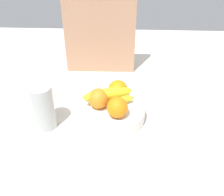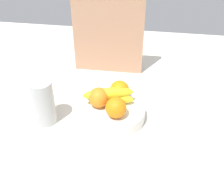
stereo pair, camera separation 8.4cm
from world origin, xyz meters
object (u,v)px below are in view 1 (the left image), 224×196
fruit_bowl (112,113)px  orange_front_right (118,90)px  banana_bunch (108,96)px  thermos_tumbler (43,107)px  orange_center (98,98)px  orange_front_left (117,107)px  cutting_board (100,31)px

fruit_bowl → orange_front_right: (1.83, 5.36, 5.70)cm
orange_front_right → banana_bunch: 4.50cm
orange_front_right → thermos_tumbler: size_ratio=0.43×
fruit_bowl → banana_bunch: size_ratio=1.28×
orange_front_right → orange_center: 8.12cm
orange_front_right → thermos_tumbler: bearing=-156.7°
fruit_bowl → thermos_tumbler: 23.06cm
orange_front_left → orange_front_right: bearing=90.1°
fruit_bowl → cutting_board: bearing=101.2°
orange_front_right → fruit_bowl: bearing=-108.9°
banana_bunch → thermos_tumbler: thermos_tumbler is taller
fruit_bowl → orange_front_left: 7.25cm
fruit_bowl → thermos_tumbler: size_ratio=1.40×
orange_front_left → orange_front_right: 9.44cm
orange_front_left → banana_bunch: orange_front_left is taller
orange_front_right → orange_front_left: bearing=-89.9°
fruit_bowl → cutting_board: (-5.96, 30.07, 15.73)cm
fruit_bowl → orange_front_right: orange_front_right is taller
orange_front_left → cutting_board: size_ratio=0.19×
orange_center → banana_bunch: bearing=33.4°
cutting_board → thermos_tumbler: 39.62cm
orange_center → cutting_board: cutting_board is taller
orange_front_left → thermos_tumbler: thermos_tumbler is taller
cutting_board → banana_bunch: bearing=-81.4°
banana_bunch → cutting_board: bearing=99.2°
cutting_board → orange_center: bearing=-87.8°
fruit_bowl → thermos_tumbler: bearing=-167.5°
cutting_board → thermos_tumbler: bearing=-115.0°
orange_front_left → banana_bunch: 7.26cm
cutting_board → thermos_tumbler: cutting_board is taller
banana_bunch → cutting_board: cutting_board is taller
orange_front_left → banana_bunch: (-3.35, 6.43, -0.32)cm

